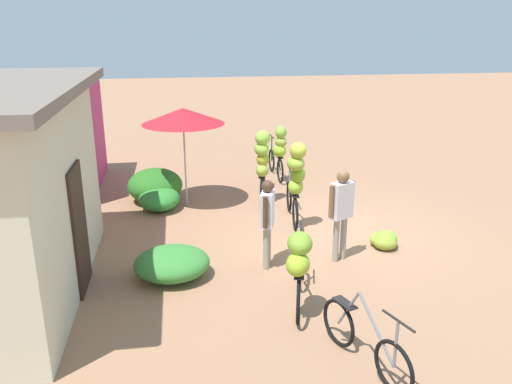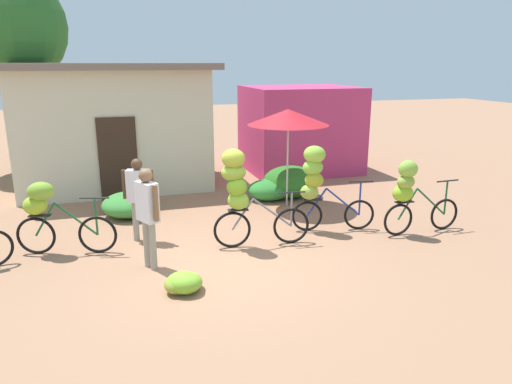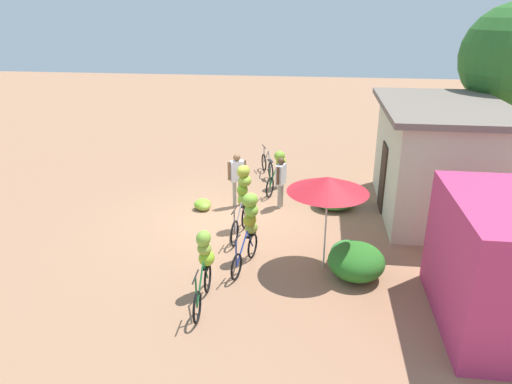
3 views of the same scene
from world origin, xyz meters
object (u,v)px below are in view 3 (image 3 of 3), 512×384
at_px(bicycle_near_pile, 279,167).
at_px(person_vendor, 237,174).
at_px(person_bystander, 281,178).
at_px(bicycle_rightmost, 204,261).
at_px(market_umbrella, 328,184).
at_px(bicycle_by_shop, 249,222).
at_px(bicycle_leftmost, 267,166).
at_px(bicycle_center_loaded, 243,194).
at_px(building_low, 437,159).
at_px(banana_pile_on_ground, 203,205).

distance_m(bicycle_near_pile, person_vendor, 1.96).
bearing_deg(bicycle_near_pile, person_bystander, 7.24).
xyz_separation_m(bicycle_rightmost, person_vendor, (-4.91, -0.14, 0.17)).
height_order(market_umbrella, bicycle_by_shop, market_umbrella).
relative_size(bicycle_leftmost, bicycle_rightmost, 0.93).
bearing_deg(person_bystander, market_umbrella, 20.91).
distance_m(person_vendor, person_bystander, 1.32).
height_order(market_umbrella, bicycle_center_loaded, market_umbrella).
height_order(market_umbrella, bicycle_rightmost, market_umbrella).
bearing_deg(building_low, bicycle_center_loaded, -69.38).
bearing_deg(bicycle_near_pile, bicycle_leftmost, -158.85).
bearing_deg(building_low, person_bystander, -86.34).
relative_size(market_umbrella, banana_pile_on_ground, 3.20).
bearing_deg(bicycle_center_loaded, market_umbrella, 52.46).
distance_m(building_low, bicycle_center_loaded, 5.75).
xyz_separation_m(bicycle_center_loaded, bicycle_by_shop, (1.63, 0.41, -0.04)).
bearing_deg(bicycle_rightmost, bicycle_center_loaded, 174.87).
xyz_separation_m(building_low, person_bystander, (0.29, -4.48, -0.68)).
relative_size(bicycle_by_shop, person_bystander, 1.09).
relative_size(market_umbrella, bicycle_leftmost, 1.41).
relative_size(market_umbrella, bicycle_near_pile, 1.33).
relative_size(building_low, bicycle_center_loaded, 2.86).
distance_m(bicycle_rightmost, person_vendor, 4.92).
xyz_separation_m(market_umbrella, banana_pile_on_ground, (-2.94, -3.59, -1.92)).
bearing_deg(banana_pile_on_ground, person_bystander, 101.34).
height_order(bicycle_near_pile, bicycle_rightmost, bicycle_rightmost).
bearing_deg(bicycle_rightmost, bicycle_by_shop, 156.48).
xyz_separation_m(bicycle_near_pile, person_vendor, (1.60, -1.12, 0.23)).
height_order(person_vendor, person_bystander, person_vendor).
distance_m(bicycle_rightmost, person_bystander, 5.11).
bearing_deg(bicycle_by_shop, banana_pile_on_ground, -147.77).
height_order(bicycle_near_pile, person_bystander, person_bystander).
bearing_deg(market_umbrella, person_vendor, -141.95).
bearing_deg(market_umbrella, person_bystander, -159.09).
bearing_deg(bicycle_rightmost, bicycle_near_pile, 171.49).
bearing_deg(bicycle_leftmost, banana_pile_on_ground, -25.38).
distance_m(market_umbrella, bicycle_center_loaded, 2.92).
relative_size(bicycle_center_loaded, bicycle_by_shop, 1.06).
height_order(bicycle_leftmost, person_vendor, person_vendor).
relative_size(bicycle_center_loaded, bicycle_rightmost, 1.06).
xyz_separation_m(person_vendor, person_bystander, (-0.06, 1.31, -0.06)).
distance_m(market_umbrella, bicycle_by_shop, 2.05).
xyz_separation_m(bicycle_leftmost, bicycle_by_shop, (6.23, 0.25, 0.67)).
bearing_deg(bicycle_by_shop, bicycle_rightmost, -23.52).
distance_m(bicycle_near_pile, bicycle_center_loaded, 3.34).
bearing_deg(building_low, bicycle_near_pile, -104.93).
bearing_deg(bicycle_rightmost, building_low, 132.98).
relative_size(bicycle_leftmost, person_bystander, 1.01).
relative_size(bicycle_rightmost, person_bystander, 1.09).
xyz_separation_m(market_umbrella, bicycle_near_pile, (-4.93, -1.49, -1.27)).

